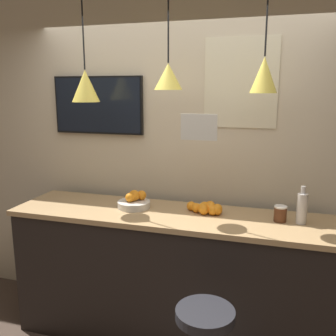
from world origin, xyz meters
TOP-DOWN VIEW (x-y plane):
  - back_wall at (0.00, 1.15)m, footprint 8.00×0.06m
  - service_counter at (0.00, 0.72)m, footprint 2.44×0.63m
  - fruit_bowl at (-0.30, 0.78)m, footprint 0.26×0.26m
  - orange_pile at (0.29, 0.80)m, footprint 0.28×0.18m
  - juice_bottle at (0.96, 0.77)m, footprint 0.07×0.07m
  - spread_jar at (0.82, 0.77)m, footprint 0.09×0.09m
  - pendant_lamp_left at (-0.66, 0.73)m, footprint 0.21×0.21m
  - pendant_lamp_middle at (0.00, 0.73)m, footprint 0.20×0.20m
  - pendant_lamp_right at (0.66, 0.73)m, footprint 0.18×0.18m
  - mounted_tv at (-0.74, 1.10)m, footprint 0.82×0.04m
  - hanging_menu_board at (0.28, 0.49)m, footprint 0.24×0.01m
  - wall_poster at (0.47, 1.11)m, footprint 0.56×0.01m

SIDE VIEW (x-z plane):
  - service_counter at x=0.00m, z-range 0.00..1.05m
  - orange_pile at x=0.29m, z-range 1.05..1.13m
  - fruit_bowl at x=-0.30m, z-range 1.03..1.17m
  - spread_jar at x=0.82m, z-range 1.05..1.17m
  - juice_bottle at x=0.96m, z-range 1.03..1.30m
  - back_wall at x=0.00m, z-range 0.00..2.90m
  - hanging_menu_board at x=0.28m, z-range 1.65..1.82m
  - mounted_tv at x=-0.74m, z-range 1.59..2.08m
  - pendant_lamp_left at x=-0.66m, z-range 1.54..2.46m
  - wall_poster at x=0.47m, z-range 1.68..2.37m
  - pendant_lamp_middle at x=0.00m, z-range 1.65..2.48m
  - pendant_lamp_right at x=0.66m, z-range 1.64..2.50m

